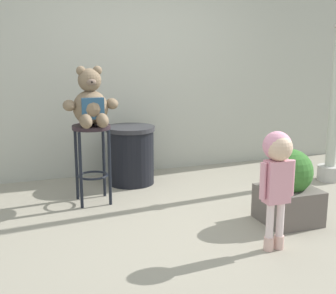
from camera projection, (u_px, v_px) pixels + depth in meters
ground_plane at (195, 223)px, 4.11m from camera, size 24.00×24.00×0.00m
building_wall at (134, 44)px, 5.65m from camera, size 6.35×0.30×3.26m
bar_stool_with_teddy at (92, 148)px, 4.56m from camera, size 0.39×0.39×0.82m
teddy_bear at (91, 104)px, 4.44m from camera, size 0.55×0.50×0.59m
child_walking at (277, 165)px, 3.43m from camera, size 0.30×0.24×0.96m
trash_bin at (131, 155)px, 5.27m from camera, size 0.58×0.58×0.69m
planter_with_shrub at (289, 189)px, 4.07m from camera, size 0.49×0.49×0.69m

